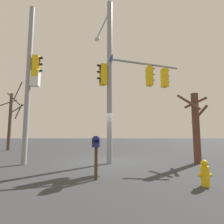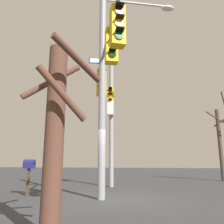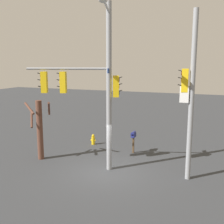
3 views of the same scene
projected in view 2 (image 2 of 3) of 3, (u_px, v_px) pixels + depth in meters
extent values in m
plane|color=#343639|center=(114.00, 200.00, 8.07)|extent=(80.00, 80.00, 0.00)
cylinder|color=gray|center=(102.00, 84.00, 8.98)|extent=(0.28, 0.28, 8.67)
cylinder|color=silver|center=(136.00, 3.00, 10.00)|extent=(1.00, 2.81, 0.10)
ellipsoid|color=silver|center=(168.00, 8.00, 10.21)|extent=(0.53, 0.68, 0.20)
cylinder|color=gray|center=(110.00, 29.00, 7.14)|extent=(4.10, 1.43, 0.12)
cube|color=yellow|center=(111.00, 46.00, 6.76)|extent=(0.40, 0.44, 1.10)
cylinder|color=#2F0403|center=(112.00, 33.00, 6.67)|extent=(0.10, 0.22, 0.22)
cube|color=black|center=(113.00, 27.00, 6.62)|extent=(0.22, 0.25, 0.06)
cylinder|color=#F2A814|center=(112.00, 43.00, 6.60)|extent=(0.10, 0.22, 0.22)
cube|color=black|center=(113.00, 38.00, 6.55)|extent=(0.22, 0.25, 0.06)
cylinder|color=black|center=(112.00, 54.00, 6.53)|extent=(0.10, 0.22, 0.22)
cube|color=black|center=(113.00, 49.00, 6.48)|extent=(0.22, 0.25, 0.06)
cylinder|color=gray|center=(111.00, 27.00, 6.89)|extent=(0.04, 0.04, 0.15)
cube|color=yellow|center=(118.00, 27.00, 5.79)|extent=(0.41, 0.45, 1.10)
cylinder|color=#2F0403|center=(119.00, 11.00, 5.70)|extent=(0.11, 0.21, 0.22)
cube|color=black|center=(120.00, 5.00, 5.66)|extent=(0.23, 0.25, 0.06)
cylinder|color=#F2A814|center=(119.00, 23.00, 5.63)|extent=(0.11, 0.21, 0.22)
cube|color=black|center=(120.00, 17.00, 5.58)|extent=(0.23, 0.25, 0.06)
cylinder|color=black|center=(119.00, 35.00, 5.56)|extent=(0.11, 0.21, 0.22)
cube|color=black|center=(120.00, 29.00, 5.51)|extent=(0.23, 0.25, 0.06)
cylinder|color=gray|center=(117.00, 5.00, 5.92)|extent=(0.04, 0.04, 0.15)
cube|color=yellow|center=(101.00, 83.00, 9.36)|extent=(0.41, 0.45, 1.10)
cylinder|color=#2F0403|center=(101.00, 76.00, 9.59)|extent=(0.11, 0.22, 0.22)
cube|color=black|center=(100.00, 74.00, 9.68)|extent=(0.23, 0.25, 0.06)
cylinder|color=#F2A814|center=(101.00, 84.00, 9.51)|extent=(0.11, 0.22, 0.22)
cube|color=black|center=(100.00, 82.00, 9.61)|extent=(0.23, 0.25, 0.06)
cylinder|color=black|center=(101.00, 92.00, 9.44)|extent=(0.11, 0.22, 0.22)
cube|color=black|center=(100.00, 90.00, 9.54)|extent=(0.23, 0.25, 0.06)
cube|color=navy|center=(102.00, 61.00, 9.18)|extent=(0.33, 1.07, 0.24)
cube|color=white|center=(103.00, 61.00, 9.16)|extent=(0.28, 0.97, 0.18)
cylinder|color=gray|center=(111.00, 112.00, 12.92)|extent=(0.25, 0.25, 8.11)
cube|color=white|center=(111.00, 108.00, 12.63)|extent=(0.43, 0.35, 0.77)
cube|color=yellow|center=(111.00, 97.00, 12.76)|extent=(0.33, 0.38, 1.10)
cylinder|color=#2F0403|center=(110.00, 90.00, 12.67)|extent=(0.05, 0.22, 0.22)
cube|color=black|center=(110.00, 88.00, 12.62)|extent=(0.18, 0.22, 0.06)
cylinder|color=#F2A814|center=(110.00, 96.00, 12.59)|extent=(0.05, 0.22, 0.22)
cube|color=black|center=(110.00, 94.00, 12.55)|extent=(0.18, 0.22, 0.06)
cylinder|color=black|center=(110.00, 102.00, 12.52)|extent=(0.05, 0.22, 0.22)
cube|color=black|center=(110.00, 100.00, 12.48)|extent=(0.18, 0.22, 0.06)
cube|color=#4C3823|center=(28.00, 182.00, 9.04)|extent=(0.10, 0.10, 1.05)
cube|color=navy|center=(29.00, 165.00, 9.18)|extent=(0.24, 0.44, 0.24)
cylinder|color=navy|center=(29.00, 162.00, 9.20)|extent=(0.24, 0.44, 0.24)
cylinder|color=brown|center=(54.00, 137.00, 4.17)|extent=(0.35, 0.35, 3.55)
cylinder|color=brown|center=(78.00, 59.00, 4.11)|extent=(1.08, 0.69, 0.58)
cylinder|color=brown|center=(52.00, 81.00, 4.95)|extent=(0.80, 1.09, 0.96)
cylinder|color=brown|center=(62.00, 94.00, 3.95)|extent=(0.65, 0.84, 0.94)
cylinder|color=#4B3B31|center=(220.00, 144.00, 16.11)|extent=(0.27, 0.27, 5.03)
cylinder|color=#4B3B31|center=(224.00, 104.00, 16.38)|extent=(1.08, 0.69, 1.59)
cylinder|color=#4B3B31|center=(222.00, 121.00, 16.89)|extent=(1.02, 1.08, 0.77)
cylinder|color=#4B3B31|center=(214.00, 117.00, 16.17)|extent=(0.83, 0.95, 1.00)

